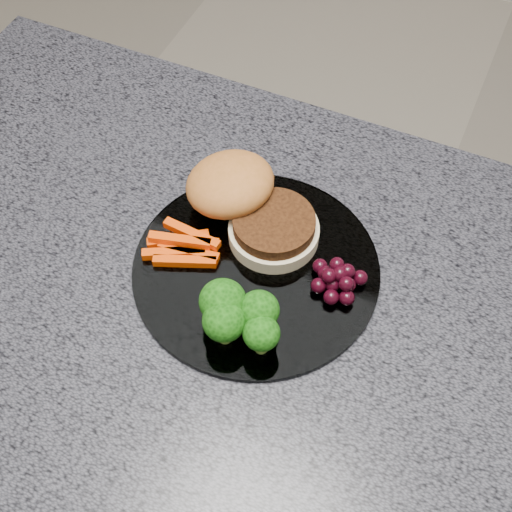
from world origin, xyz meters
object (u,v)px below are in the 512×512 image
at_px(island_cabinet, 315,489).
at_px(grape_bunch, 337,279).
at_px(burger, 245,202).
at_px(plate, 256,269).

xyz_separation_m(island_cabinet, grape_bunch, (-0.03, 0.05, 0.49)).
distance_m(island_cabinet, grape_bunch, 0.49).
height_order(island_cabinet, burger, burger).
relative_size(island_cabinet, burger, 6.56).
bearing_deg(grape_bunch, island_cabinet, -58.68).
height_order(burger, grape_bunch, burger).
relative_size(island_cabinet, grape_bunch, 20.43).
distance_m(plate, grape_bunch, 0.09).
bearing_deg(plate, grape_bunch, 8.34).
bearing_deg(plate, island_cabinet, -19.12).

